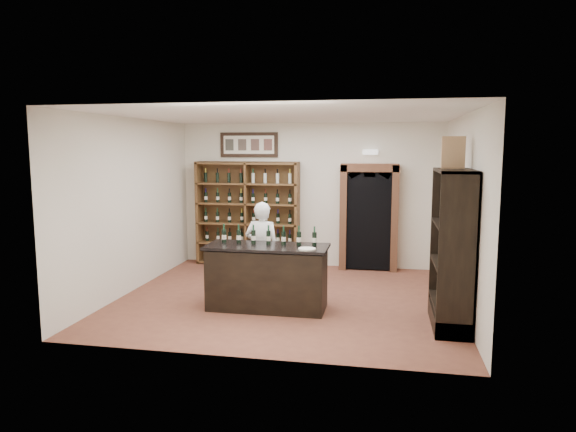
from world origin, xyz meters
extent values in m
plane|color=brown|center=(0.00, 0.00, 0.00)|extent=(5.50, 5.50, 0.00)
plane|color=white|center=(0.00, 0.00, 3.00)|extent=(5.50, 5.50, 0.00)
cube|color=silver|center=(0.00, 2.50, 1.50)|extent=(5.50, 0.04, 3.00)
cube|color=silver|center=(-2.75, 0.00, 1.50)|extent=(0.04, 5.00, 3.00)
cube|color=silver|center=(2.75, 0.00, 1.50)|extent=(0.04, 5.00, 3.00)
cube|color=brown|center=(-1.30, 2.47, 1.10)|extent=(2.20, 0.02, 2.20)
cube|color=brown|center=(-2.37, 2.29, 1.10)|extent=(0.06, 0.38, 2.20)
cube|color=brown|center=(-0.23, 2.29, 1.10)|extent=(0.06, 0.38, 2.20)
cube|color=brown|center=(-1.30, 2.29, 1.10)|extent=(0.04, 0.38, 2.20)
cube|color=brown|center=(-1.30, 2.29, 0.04)|extent=(2.18, 0.38, 0.04)
cube|color=brown|center=(-1.30, 2.29, 0.46)|extent=(2.18, 0.38, 0.04)
cube|color=brown|center=(-1.30, 2.29, 0.89)|extent=(2.18, 0.38, 0.03)
cube|color=brown|center=(-1.30, 2.29, 1.31)|extent=(2.18, 0.38, 0.04)
cube|color=brown|center=(-1.30, 2.29, 1.74)|extent=(2.18, 0.38, 0.04)
cube|color=brown|center=(-1.30, 2.29, 2.16)|extent=(2.18, 0.38, 0.04)
cube|color=black|center=(-1.30, 2.47, 2.55)|extent=(1.25, 0.04, 0.52)
cube|color=black|center=(1.25, 2.34, 1.06)|extent=(0.97, 0.29, 2.05)
cube|color=#AB6642|center=(0.74, 2.32, 1.07)|extent=(0.14, 0.35, 2.15)
cube|color=#AB6642|center=(1.76, 2.32, 1.07)|extent=(0.14, 0.35, 2.15)
cube|color=#AB6642|center=(1.25, 2.32, 2.09)|extent=(1.15, 0.35, 0.16)
cube|color=white|center=(1.25, 2.42, 2.40)|extent=(0.30, 0.10, 0.10)
cube|color=black|center=(-0.20, -0.60, 0.47)|extent=(1.80, 0.70, 0.94)
cube|color=black|center=(-0.20, -0.60, 0.98)|extent=(1.88, 0.78, 0.04)
cylinder|color=black|center=(-0.92, -0.49, 1.10)|extent=(0.07, 0.07, 0.21)
cylinder|color=silver|center=(-0.92, -0.49, 1.09)|extent=(0.07, 0.07, 0.07)
cylinder|color=#18482D|center=(-0.92, -0.49, 1.25)|extent=(0.03, 0.03, 0.09)
cylinder|color=black|center=(-0.68, -0.49, 1.10)|extent=(0.07, 0.07, 0.21)
cylinder|color=silver|center=(-0.68, -0.49, 1.09)|extent=(0.07, 0.07, 0.07)
cylinder|color=#18482D|center=(-0.68, -0.49, 1.25)|extent=(0.03, 0.03, 0.09)
cylinder|color=black|center=(-0.44, -0.49, 1.10)|extent=(0.07, 0.07, 0.21)
cylinder|color=silver|center=(-0.44, -0.49, 1.09)|extent=(0.07, 0.07, 0.07)
cylinder|color=#18482D|center=(-0.44, -0.49, 1.25)|extent=(0.03, 0.03, 0.09)
cylinder|color=black|center=(-0.20, -0.49, 1.10)|extent=(0.07, 0.07, 0.21)
cylinder|color=silver|center=(-0.20, -0.49, 1.09)|extent=(0.07, 0.07, 0.07)
cylinder|color=#18482D|center=(-0.20, -0.49, 1.25)|extent=(0.03, 0.03, 0.09)
cylinder|color=black|center=(0.04, -0.49, 1.10)|extent=(0.07, 0.07, 0.21)
cylinder|color=silver|center=(0.04, -0.49, 1.09)|extent=(0.07, 0.07, 0.07)
cylinder|color=#18482D|center=(0.04, -0.49, 1.25)|extent=(0.03, 0.03, 0.09)
cylinder|color=black|center=(0.28, -0.49, 1.10)|extent=(0.07, 0.07, 0.21)
cylinder|color=silver|center=(0.28, -0.49, 1.09)|extent=(0.07, 0.07, 0.07)
cylinder|color=#18482D|center=(0.28, -0.49, 1.25)|extent=(0.03, 0.03, 0.09)
cylinder|color=black|center=(0.52, -0.49, 1.10)|extent=(0.07, 0.07, 0.21)
cylinder|color=silver|center=(0.52, -0.49, 1.09)|extent=(0.07, 0.07, 0.07)
cylinder|color=#18482D|center=(0.52, -0.49, 1.25)|extent=(0.03, 0.03, 0.09)
cube|color=black|center=(2.72, -0.90, 1.10)|extent=(0.02, 1.20, 2.20)
cube|color=black|center=(2.49, -1.48, 1.10)|extent=(0.48, 0.04, 2.20)
cube|color=black|center=(2.49, -0.32, 1.10)|extent=(0.48, 0.04, 2.20)
cube|color=black|center=(2.49, -0.90, 2.18)|extent=(0.48, 1.20, 0.04)
cube|color=black|center=(2.49, -0.90, 0.12)|extent=(0.48, 1.20, 0.24)
cube|color=black|center=(2.49, -0.90, 0.35)|extent=(0.48, 1.16, 0.03)
cube|color=black|center=(2.49, -0.90, 0.90)|extent=(0.48, 1.16, 0.03)
cube|color=black|center=(2.49, -0.90, 1.45)|extent=(0.48, 1.16, 0.03)
imported|color=white|center=(-0.43, 0.02, 0.80)|extent=(0.61, 0.42, 1.61)
cylinder|color=silver|center=(0.46, -0.81, 1.01)|extent=(0.26, 0.26, 0.02)
cube|color=tan|center=(2.49, -0.59, 2.42)|extent=(0.32, 0.14, 0.45)
camera|label=1|loc=(1.57, -8.14, 2.49)|focal=32.00mm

